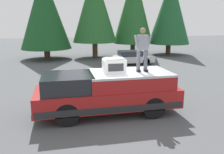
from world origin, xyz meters
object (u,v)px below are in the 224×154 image
Objects in this scene: parked_car_silver at (129,58)px; compressor_unit at (114,65)px; pickup_truck at (107,92)px; person_on_truck_bed at (142,49)px.

compressor_unit is at bearing 160.45° from parked_car_silver.
compressor_unit reaches higher than parked_car_silver.
parked_car_silver is at bearing -19.55° from compressor_unit.
pickup_truck is 10.90m from parked_car_silver.
compressor_unit is 10.90m from parked_car_silver.
parked_car_silver is (10.18, -3.88, -0.29)m from pickup_truck.
pickup_truck reaches higher than parked_car_silver.
pickup_truck is 2.17m from person_on_truck_bed.
compressor_unit is 1.28m from person_on_truck_bed.
person_on_truck_bed reaches higher than pickup_truck.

